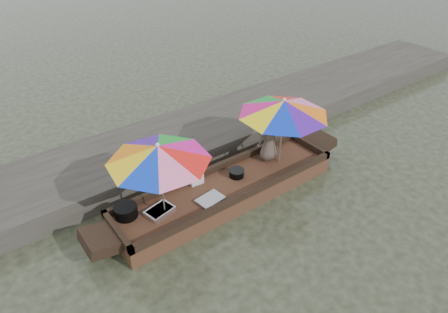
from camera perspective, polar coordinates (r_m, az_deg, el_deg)
water at (r=8.48m, az=0.40°, el=-5.93°), size 80.00×80.00×0.00m
dock at (r=9.86m, az=-7.27°, el=1.83°), size 22.00×2.20×0.50m
boat_hull at (r=8.37m, az=0.41°, el=-5.01°), size 4.92×1.20×0.35m
cooking_pot at (r=7.68m, az=-13.86°, el=-7.59°), size 0.43×0.43×0.23m
tray_crayfish at (r=7.66m, az=-9.16°, el=-7.72°), size 0.59×0.47×0.09m
tray_scallop at (r=7.85m, az=-1.98°, el=-6.19°), size 0.56×0.42×0.06m
charcoal_grill at (r=8.46m, az=1.81°, el=-2.42°), size 0.31×0.31×0.15m
supply_bag at (r=8.27m, az=-4.10°, el=-3.00°), size 0.30×0.24×0.26m
vendor at (r=8.81m, az=6.43°, el=2.87°), size 0.58×0.40×1.15m
umbrella_bow at (r=7.19m, az=-8.94°, el=-3.37°), size 2.28×2.28×1.55m
umbrella_stern at (r=8.64m, az=8.23°, el=3.59°), size 2.50×2.50×1.55m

